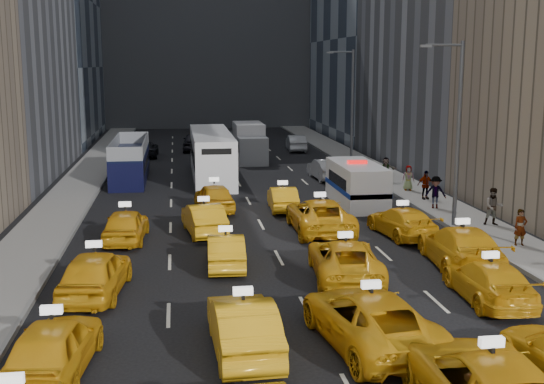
{
  "coord_description": "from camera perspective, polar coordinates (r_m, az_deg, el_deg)",
  "views": [
    {
      "loc": [
        -4.1,
        -19.02,
        7.96
      ],
      "look_at": [
        0.3,
        12.15,
        2.0
      ],
      "focal_mm": 45.0,
      "sensor_mm": 36.0,
      "label": 1
    }
  ],
  "objects": [
    {
      "name": "ground",
      "position": [
        21.02,
        3.91,
        -11.55
      ],
      "size": [
        160.0,
        160.0,
        0.0
      ],
      "primitive_type": "plane",
      "color": "black",
      "rests_on": "ground"
    },
    {
      "name": "sidewalk_west",
      "position": [
        45.18,
        -16.04,
        0.24
      ],
      "size": [
        3.0,
        90.0,
        0.15
      ],
      "primitive_type": "cube",
      "color": "gray",
      "rests_on": "ground"
    },
    {
      "name": "sidewalk_east",
      "position": [
        47.05,
        10.17,
        0.9
      ],
      "size": [
        3.0,
        90.0,
        0.15
      ],
      "primitive_type": "cube",
      "color": "gray",
      "rests_on": "ground"
    },
    {
      "name": "curb_west",
      "position": [
        44.99,
        -14.22,
        0.31
      ],
      "size": [
        0.15,
        90.0,
        0.18
      ],
      "primitive_type": "cube",
      "color": "slate",
      "rests_on": "ground"
    },
    {
      "name": "curb_east",
      "position": [
        46.62,
        8.48,
        0.88
      ],
      "size": [
        0.15,
        90.0,
        0.18
      ],
      "primitive_type": "cube",
      "color": "slate",
      "rests_on": "ground"
    },
    {
      "name": "streetlight_near",
      "position": [
        33.88,
        15.15,
        5.2
      ],
      "size": [
        2.15,
        0.22,
        9.0
      ],
      "color": "#595B60",
      "rests_on": "ground"
    },
    {
      "name": "streetlight_far",
      "position": [
        52.81,
        6.6,
        7.35
      ],
      "size": [
        2.15,
        0.22,
        9.0
      ],
      "color": "#595B60",
      "rests_on": "ground"
    },
    {
      "name": "taxi_4",
      "position": [
        18.89,
        -17.79,
        -12.18
      ],
      "size": [
        2.32,
        4.71,
        1.54
      ],
      "primitive_type": "imported",
      "rotation": [
        0.0,
        0.0,
        3.03
      ],
      "color": "orange",
      "rests_on": "ground"
    },
    {
      "name": "taxi_5",
      "position": [
        19.3,
        -2.42,
        -11.1
      ],
      "size": [
        1.84,
        4.83,
        1.57
      ],
      "primitive_type": "imported",
      "rotation": [
        0.0,
        0.0,
        3.18
      ],
      "color": "orange",
      "rests_on": "ground"
    },
    {
      "name": "taxi_6",
      "position": [
        19.94,
        8.2,
        -10.44
      ],
      "size": [
        3.41,
        6.06,
        1.6
      ],
      "primitive_type": "imported",
      "rotation": [
        0.0,
        0.0,
        3.28
      ],
      "color": "orange",
      "rests_on": "ground"
    },
    {
      "name": "taxi_7",
      "position": [
        24.4,
        17.7,
        -7.11
      ],
      "size": [
        2.22,
        4.93,
        1.4
      ],
      "primitive_type": "imported",
      "rotation": [
        0.0,
        0.0,
        3.09
      ],
      "color": "orange",
      "rests_on": "ground"
    },
    {
      "name": "taxi_8",
      "position": [
        24.54,
        -14.57,
        -6.57
      ],
      "size": [
        2.46,
        4.96,
        1.63
      ],
      "primitive_type": "imported",
      "rotation": [
        0.0,
        0.0,
        3.03
      ],
      "color": "orange",
      "rests_on": "ground"
    },
    {
      "name": "taxi_9",
      "position": [
        27.09,
        -3.9,
        -4.91
      ],
      "size": [
        1.58,
        4.14,
        1.35
      ],
      "primitive_type": "imported",
      "rotation": [
        0.0,
        0.0,
        3.1
      ],
      "color": "orange",
      "rests_on": "ground"
    },
    {
      "name": "taxi_10",
      "position": [
        25.83,
        6.11,
        -5.61
      ],
      "size": [
        2.91,
        5.44,
        1.45
      ],
      "primitive_type": "imported",
      "rotation": [
        0.0,
        0.0,
        3.04
      ],
      "color": "orange",
      "rests_on": "ground"
    },
    {
      "name": "taxi_11",
      "position": [
        27.91,
        15.56,
        -4.47
      ],
      "size": [
        2.91,
        5.96,
        1.67
      ],
      "primitive_type": "imported",
      "rotation": [
        0.0,
        0.0,
        3.04
      ],
      "color": "orange",
      "rests_on": "ground"
    },
    {
      "name": "taxi_12",
      "position": [
        31.55,
        -12.14,
        -2.73
      ],
      "size": [
        2.07,
        4.52,
        1.5
      ],
      "primitive_type": "imported",
      "rotation": [
        0.0,
        0.0,
        3.07
      ],
      "color": "orange",
      "rests_on": "ground"
    },
    {
      "name": "taxi_13",
      "position": [
        32.37,
        -5.72,
        -2.23
      ],
      "size": [
        2.14,
        4.65,
        1.48
      ],
      "primitive_type": "imported",
      "rotation": [
        0.0,
        0.0,
        3.27
      ],
      "color": "orange",
      "rests_on": "ground"
    },
    {
      "name": "taxi_14",
      "position": [
        32.67,
        4.01,
        -1.97
      ],
      "size": [
        2.75,
        5.8,
        1.6
      ],
      "primitive_type": "imported",
      "rotation": [
        0.0,
        0.0,
        3.13
      ],
      "color": "orange",
      "rests_on": "ground"
    },
    {
      "name": "taxi_15",
      "position": [
        32.32,
        10.83,
        -2.47
      ],
      "size": [
        2.51,
        4.96,
        1.38
      ],
      "primitive_type": "imported",
      "rotation": [
        0.0,
        0.0,
        3.27
      ],
      "color": "orange",
      "rests_on": "ground"
    },
    {
      "name": "taxi_16",
      "position": [
        37.37,
        -4.85,
        -0.42
      ],
      "size": [
        2.27,
        4.64,
        1.53
      ],
      "primitive_type": "imported",
      "rotation": [
        0.0,
        0.0,
        3.25
      ],
      "color": "orange",
      "rests_on": "ground"
    },
    {
      "name": "taxi_17",
      "position": [
        37.4,
        0.89,
        -0.54
      ],
      "size": [
        1.57,
        4.07,
        1.32
      ],
      "primitive_type": "imported",
      "rotation": [
        0.0,
        0.0,
        3.1
      ],
      "color": "orange",
      "rests_on": "ground"
    },
    {
      "name": "nypd_van",
      "position": [
        39.0,
        7.09,
        0.6
      ],
      "size": [
        2.99,
        6.2,
        2.57
      ],
      "rotation": [
        0.0,
        0.0,
        -0.11
      ],
      "color": "white",
      "rests_on": "ground"
    },
    {
      "name": "double_decker",
      "position": [
        48.05,
        -11.79,
        2.64
      ],
      "size": [
        2.85,
        9.86,
        2.83
      ],
      "rotation": [
        0.0,
        0.0,
        -0.07
      ],
      "color": "black",
      "rests_on": "ground"
    },
    {
      "name": "city_bus",
      "position": [
        48.0,
        -5.09,
        3.07
      ],
      "size": [
        3.36,
        12.7,
        3.25
      ],
      "rotation": [
        0.0,
        0.0,
        0.06
      ],
      "color": "silver",
      "rests_on": "ground"
    },
    {
      "name": "box_truck",
      "position": [
        56.41,
        -1.89,
        4.15
      ],
      "size": [
        2.84,
        6.89,
        3.08
      ],
      "rotation": [
        0.0,
        0.0,
        0.08
      ],
      "color": "silver",
      "rests_on": "ground"
    },
    {
      "name": "misc_car_0",
      "position": [
        47.51,
        4.45,
        1.92
      ],
      "size": [
        1.8,
        4.46,
        1.44
      ],
      "primitive_type": "imported",
      "rotation": [
        0.0,
        0.0,
        3.21
      ],
      "color": "#96989D",
      "rests_on": "ground"
    },
    {
      "name": "misc_car_1",
      "position": [
        59.95,
        -10.62,
        3.55
      ],
      "size": [
        2.32,
        4.89,
        1.35
      ],
      "primitive_type": "imported",
      "rotation": [
        0.0,
        0.0,
        3.13
      ],
      "color": "black",
      "rests_on": "ground"
    },
    {
      "name": "misc_car_2",
      "position": [
        65.85,
        -3.47,
        4.47
      ],
      "size": [
        2.96,
        5.88,
        1.64
      ],
      "primitive_type": "imported",
      "rotation": [
        0.0,
        0.0,
        3.26
      ],
      "color": "gray",
      "rests_on": "ground"
    },
    {
      "name": "misc_car_3",
      "position": [
        63.38,
        -6.55,
        4.19
      ],
      "size": [
        2.2,
        5.01,
        1.68
      ],
      "primitive_type": "imported",
      "rotation": [
        0.0,
        0.0,
        3.1
      ],
      "color": "black",
      "rests_on": "ground"
    },
    {
      "name": "misc_car_4",
      "position": [
        62.99,
        2.03,
        4.12
      ],
      "size": [
        1.84,
        4.55,
        1.47
      ],
      "primitive_type": "imported",
      "rotation": [
        0.0,
        0.0,
        3.08
      ],
      "color": "#A5A8AD",
      "rests_on": "ground"
    },
    {
      "name": "pedestrian_0",
      "position": [
        31.51,
        20.07,
        -2.79
      ],
      "size": [
        0.59,
        0.39,
        1.61
      ],
      "primitive_type": "imported",
      "rotation": [
        0.0,
        0.0,
        -0.01
      ],
      "color": "gray",
      "rests_on": "sidewalk_east"
    },
    {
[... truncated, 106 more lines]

